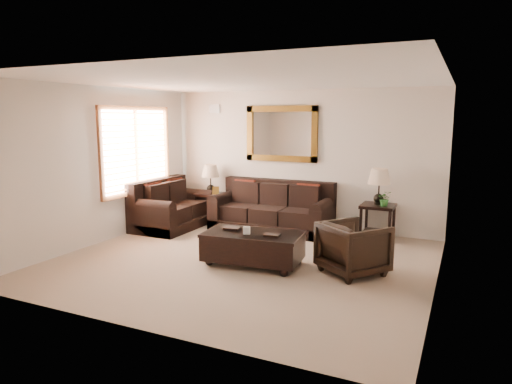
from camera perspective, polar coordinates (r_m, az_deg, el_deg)
The scene contains 11 objects.
room at distance 6.77m, azimuth -1.70°, elevation 2.35°, with size 5.51×5.01×2.71m.
window at distance 8.98m, azimuth -14.68°, elevation 5.04°, with size 0.07×1.96×1.66m.
mirror at distance 9.13m, azimuth 3.18°, elevation 7.28°, with size 1.50×0.06×1.10m.
air_vent at distance 9.80m, azimuth -5.21°, elevation 10.31°, with size 0.25×0.02×0.18m, color #999999.
sofa at distance 8.92m, azimuth 2.09°, elevation -2.53°, with size 2.31×1.00×0.95m.
loveseat at distance 9.27m, azimuth -10.53°, elevation -2.18°, with size 1.00×1.69×0.95m.
end_table_left at distance 9.63m, azimuth -5.69°, elevation 0.95°, with size 0.54×0.54×1.20m.
end_table_right at distance 8.39m, azimuth 15.09°, elevation -0.17°, with size 0.58×0.58×1.28m.
coffee_table at distance 6.80m, azimuth -0.35°, elevation -6.61°, with size 1.51×0.91×0.61m.
armchair at distance 6.54m, azimuth 12.08°, elevation -6.56°, with size 0.79×0.74×0.81m, color black.
potted_plant at distance 8.29m, azimuth 15.80°, elevation -0.99°, with size 0.24×0.27×0.21m, color #24571E.
Camera 1 is at (3.02, -6.00, 2.16)m, focal length 32.00 mm.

